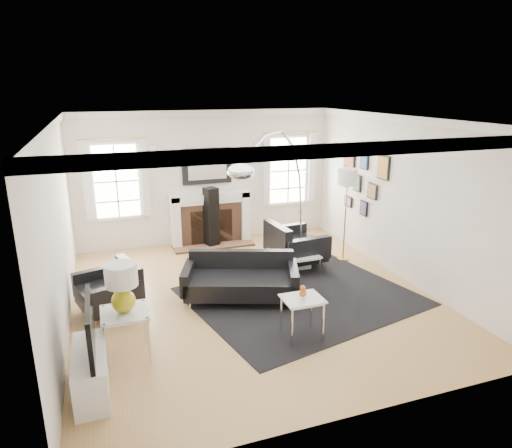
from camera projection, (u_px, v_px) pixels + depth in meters
name	position (u px, v px, depth m)	size (l,w,h in m)	color
floor	(252.00, 296.00, 7.38)	(6.00, 6.00, 0.00)	#AC8648
back_wall	(207.00, 178.00, 9.69)	(5.50, 0.04, 2.80)	silver
front_wall	(355.00, 293.00, 4.26)	(5.50, 0.04, 2.80)	silver
left_wall	(58.00, 231.00, 6.11)	(0.04, 6.00, 2.80)	silver
right_wall	(403.00, 199.00, 7.84)	(0.04, 6.00, 2.80)	silver
ceiling	(252.00, 119.00, 6.57)	(5.50, 6.00, 0.02)	white
crown_molding	(252.00, 124.00, 6.59)	(5.50, 6.00, 0.12)	white
fireplace	(210.00, 219.00, 9.75)	(1.70, 0.69, 1.11)	white
mantel_mirror	(207.00, 166.00, 9.58)	(1.05, 0.07, 0.75)	black
window_left	(116.00, 181.00, 9.04)	(1.24, 0.15, 1.62)	white
window_right	(288.00, 170.00, 10.21)	(1.24, 0.15, 1.62)	white
gallery_wall	(362.00, 178.00, 8.96)	(0.04, 1.73, 1.29)	black
tv_unit	(91.00, 366.00, 4.98)	(0.35, 1.00, 1.09)	white
area_rug	(301.00, 296.00, 7.37)	(3.36, 2.80, 0.01)	black
sofa	(241.00, 279.00, 7.24)	(1.96, 1.36, 0.58)	black
armchair_left	(112.00, 290.00, 6.80)	(1.03, 1.09, 0.61)	black
armchair_right	(293.00, 246.00, 8.56)	(1.01, 1.11, 0.69)	black
coffee_table	(294.00, 254.00, 8.32)	(0.79, 0.79, 0.35)	silver
side_table_left	(125.00, 320.00, 5.58)	(0.57, 0.57, 0.63)	silver
nesting_table	(302.00, 306.00, 6.04)	(0.53, 0.44, 0.58)	silver
gourd_lamp	(122.00, 285.00, 5.45)	(0.39, 0.39, 0.62)	gold
orange_vase	(303.00, 292.00, 5.98)	(0.10, 0.10, 0.16)	#C15818
arc_floor_lamp	(275.00, 203.00, 7.35)	(1.90, 1.76, 2.69)	white
stick_floor_lamp	(347.00, 182.00, 8.49)	(0.36, 0.36, 1.80)	#BA9640
speaker_tower	(211.00, 217.00, 9.53)	(0.25, 0.25, 1.26)	black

